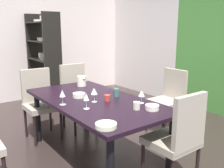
% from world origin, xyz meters
% --- Properties ---
extents(ground_plane, '(5.95, 5.29, 0.02)m').
position_xyz_m(ground_plane, '(0.00, 0.00, -0.01)').
color(ground_plane, '#2C221F').
extents(back_panel_interior, '(2.22, 0.10, 2.61)m').
position_xyz_m(back_panel_interior, '(-1.86, 2.60, 1.31)').
color(back_panel_interior, silver).
rests_on(back_panel_interior, ground_plane).
extents(left_interior_panel, '(0.10, 5.29, 2.61)m').
position_xyz_m(left_interior_panel, '(-2.93, 0.00, 1.31)').
color(left_interior_panel, silver).
rests_on(left_interior_panel, ground_plane).
extents(dining_table, '(1.90, 0.98, 0.74)m').
position_xyz_m(dining_table, '(0.25, -0.11, 0.67)').
color(dining_table, black).
rests_on(dining_table, ground_plane).
extents(chair_left_far, '(0.44, 0.44, 1.01)m').
position_xyz_m(chair_left_far, '(-0.75, 0.19, 0.56)').
color(chair_left_far, '#A69887').
rests_on(chair_left_far, ground_plane).
extents(chair_right_far, '(0.44, 0.44, 0.99)m').
position_xyz_m(chair_right_far, '(1.24, 0.19, 0.55)').
color(chair_right_far, '#A69887').
rests_on(chair_right_far, ground_plane).
extents(chair_head_far, '(0.44, 0.45, 0.95)m').
position_xyz_m(chair_head_far, '(0.23, 1.24, 0.54)').
color(chair_head_far, '#A69887').
rests_on(chair_head_far, ground_plane).
extents(chair_left_near, '(0.44, 0.44, 0.99)m').
position_xyz_m(chair_left_near, '(-0.74, -0.41, 0.55)').
color(chair_left_near, '#A69887').
rests_on(chair_left_near, ground_plane).
extents(display_shelf, '(1.00, 0.36, 1.86)m').
position_xyz_m(display_shelf, '(-2.33, 0.30, 0.94)').
color(display_shelf, black).
rests_on(display_shelf, ground_plane).
extents(wine_glass_west, '(0.07, 0.07, 0.16)m').
position_xyz_m(wine_glass_west, '(0.23, -0.51, 0.86)').
color(wine_glass_west, silver).
rests_on(wine_glass_west, dining_table).
extents(wine_glass_front, '(0.07, 0.07, 0.14)m').
position_xyz_m(wine_glass_front, '(0.70, 0.22, 0.85)').
color(wine_glass_front, silver).
rests_on(wine_glass_front, dining_table).
extents(wine_glass_south, '(0.07, 0.07, 0.16)m').
position_xyz_m(wine_glass_south, '(0.51, -0.37, 0.86)').
color(wine_glass_south, silver).
rests_on(wine_glass_south, dining_table).
extents(wine_glass_near_window, '(0.08, 0.08, 0.16)m').
position_xyz_m(wine_glass_near_window, '(0.34, -0.18, 0.86)').
color(wine_glass_near_window, silver).
rests_on(wine_glass_near_window, dining_table).
extents(serving_bowl_rear, '(0.15, 0.15, 0.05)m').
position_xyz_m(serving_bowl_rear, '(0.07, -0.22, 0.77)').
color(serving_bowl_rear, silver).
rests_on(serving_bowl_rear, dining_table).
extents(serving_bowl_right, '(0.14, 0.14, 0.05)m').
position_xyz_m(serving_bowl_right, '(0.93, 0.14, 0.77)').
color(serving_bowl_right, white).
rests_on(serving_bowl_right, dining_table).
extents(serving_bowl_center, '(0.18, 0.18, 0.04)m').
position_xyz_m(serving_bowl_center, '(1.04, -0.50, 0.76)').
color(serving_bowl_center, beige).
rests_on(serving_bowl_center, dining_table).
extents(cup_north, '(0.06, 0.06, 0.10)m').
position_xyz_m(cup_north, '(0.32, 0.16, 0.79)').
color(cup_north, '#366859').
rests_on(cup_north, dining_table).
extents(cup_east, '(0.07, 0.07, 0.07)m').
position_xyz_m(cup_east, '(0.40, -0.04, 0.78)').
color(cup_east, '#BF382D').
rests_on(cup_east, dining_table).
extents(cup_near_shelf, '(0.07, 0.07, 0.08)m').
position_xyz_m(cup_near_shelf, '(0.83, 0.03, 0.78)').
color(cup_near_shelf, beige).
rests_on(cup_near_shelf, dining_table).
extents(pitcher_left, '(0.15, 0.13, 0.15)m').
position_xyz_m(pitcher_left, '(-0.44, 0.11, 0.82)').
color(pitcher_left, white).
rests_on(pitcher_left, dining_table).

